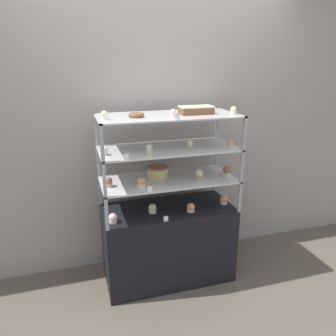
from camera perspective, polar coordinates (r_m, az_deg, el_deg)
name	(u,v)px	position (r m, az deg, el deg)	size (l,w,h in m)	color
ground_plane	(168,275)	(3.17, 0.00, -18.14)	(20.00, 20.00, 0.00)	brown
back_wall	(155,127)	(2.99, -2.23, 7.07)	(8.00, 0.05, 2.60)	gray
display_base	(168,243)	(2.98, 0.00, -12.86)	(1.11, 0.51, 0.68)	black
display_riser_lower	(168,180)	(2.72, 0.00, -2.18)	(1.11, 0.51, 0.26)	#99999E
display_riser_middle	(168,150)	(2.64, 0.00, 3.21)	(1.11, 0.51, 0.26)	#99999E
display_riser_upper	(168,117)	(2.59, 0.00, 8.89)	(1.11, 0.51, 0.26)	#99999E
layer_cake_centerpiece	(158,172)	(2.72, -1.83, -0.69)	(0.18, 0.18, 0.10)	#DBBC84
sheet_cake_frosted	(196,110)	(2.63, 4.93, 10.04)	(0.26, 0.14, 0.06)	brown
cupcake_0	(113,218)	(2.60, -9.57, -8.62)	(0.07, 0.07, 0.08)	beige
cupcake_1	(152,209)	(2.72, -2.73, -7.08)	(0.07, 0.07, 0.08)	white
cupcake_2	(191,208)	(2.74, 3.98, -6.88)	(0.07, 0.07, 0.08)	white
cupcake_3	(224,200)	(2.92, 9.65, -5.52)	(0.07, 0.07, 0.08)	white
price_tag_0	(166,219)	(2.58, -0.37, -8.83)	(0.04, 0.00, 0.04)	white
cupcake_4	(108,182)	(2.58, -10.36, -2.43)	(0.06, 0.06, 0.08)	#CCB28C
cupcake_5	(141,183)	(2.53, -4.65, -2.54)	(0.06, 0.06, 0.08)	white
cupcake_6	(199,174)	(2.73, 5.48, -1.04)	(0.06, 0.06, 0.08)	#CCB28C
cupcake_7	(227,171)	(2.83, 10.18, -0.54)	(0.06, 0.06, 0.08)	beige
price_tag_1	(150,189)	(2.44, -3.20, -3.66)	(0.04, 0.00, 0.04)	white
cupcake_8	(104,151)	(2.47, -11.01, 2.90)	(0.05, 0.05, 0.06)	white
cupcake_9	(149,149)	(2.49, -3.27, 3.38)	(0.05, 0.05, 0.06)	white
cupcake_10	(190,144)	(2.63, 3.84, 4.16)	(0.05, 0.05, 0.06)	#CCB28C
cupcake_11	(231,144)	(2.69, 10.84, 4.19)	(0.05, 0.05, 0.06)	beige
price_tag_2	(126,157)	(2.33, -7.33, 1.98)	(0.04, 0.00, 0.04)	white
cupcake_12	(104,115)	(2.42, -11.05, 9.03)	(0.05, 0.05, 0.06)	white
cupcake_13	(173,113)	(2.46, 0.80, 9.51)	(0.05, 0.05, 0.06)	beige
cupcake_14	(233,111)	(2.64, 11.32, 9.76)	(0.05, 0.05, 0.06)	beige
price_tag_3	(178,117)	(2.36, 1.72, 8.93)	(0.04, 0.00, 0.04)	white
donut_glazed	(136,115)	(2.49, -5.54, 9.19)	(0.12, 0.12, 0.03)	brown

